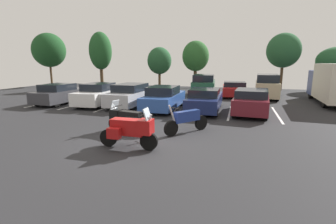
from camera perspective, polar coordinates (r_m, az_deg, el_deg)
ground at (r=9.51m, az=-6.86°, el=-6.98°), size 44.00×44.00×0.10m
motorcycle_touring at (r=8.56m, az=-8.65°, el=-3.98°), size 2.15×0.95×1.45m
motorcycle_second at (r=10.38m, az=4.31°, el=-1.78°), size 1.50×1.89×1.29m
motorcycle_third at (r=10.52m, az=-9.36°, el=-1.46°), size 2.13×0.95×1.35m
parking_stripes at (r=16.41m, az=-4.48°, el=1.05°), size 15.86×4.84×0.01m
car_charcoal at (r=19.56m, az=-23.48°, el=3.88°), size 1.93×4.45×1.44m
car_white at (r=18.03m, az=-15.51°, el=3.95°), size 2.10×4.80×1.52m
car_silver at (r=17.03m, az=-8.37°, el=3.88°), size 1.96×4.84×1.53m
car_blue at (r=15.66m, az=-0.96°, el=3.20°), size 1.91×4.72×1.48m
car_navy at (r=15.31m, az=8.56°, el=2.80°), size 1.92×4.92×1.39m
car_maroon at (r=15.01m, az=18.72°, el=2.32°), size 2.17×4.41×1.45m
car_far_green at (r=22.23m, az=8.28°, el=6.12°), size 2.23×4.64×1.90m
car_far_red at (r=22.36m, az=15.06°, el=5.11°), size 2.17×4.33×1.32m
car_far_champagne at (r=22.20m, az=21.88°, el=5.52°), size 2.03×4.79×1.99m
box_truck at (r=21.21m, az=34.37°, el=5.57°), size 2.72×7.14×2.86m
tree_far_right at (r=34.52m, az=-25.81°, el=12.73°), size 3.95×3.95×6.48m
tree_far_left at (r=29.29m, az=-15.35°, el=13.42°), size 2.49×2.49×6.27m
tree_center_left at (r=29.86m, az=-1.99°, el=11.74°), size 2.85×2.85×4.72m
tree_center at (r=29.03m, az=25.15°, el=12.73°), size 3.42×3.42×5.94m
tree_center_right at (r=29.46m, az=6.40°, el=12.68°), size 3.07×3.07×5.40m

